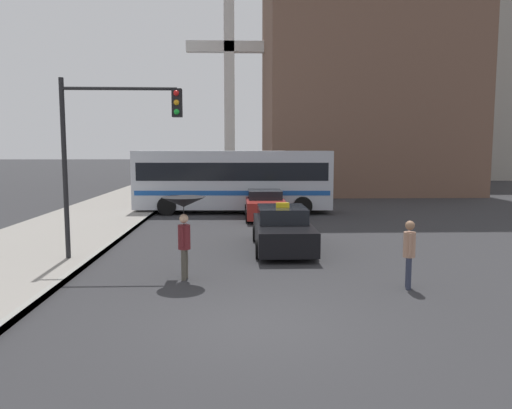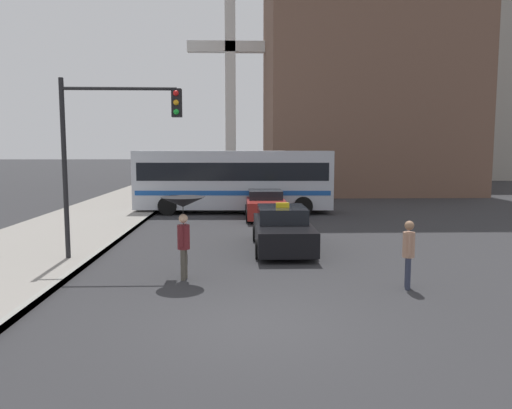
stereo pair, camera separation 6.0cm
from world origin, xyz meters
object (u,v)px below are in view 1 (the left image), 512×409
at_px(taxi, 282,229).
at_px(sedan_red, 265,205).
at_px(pedestrian_with_umbrella, 184,212).
at_px(city_bus, 233,178).
at_px(pedestrian_man, 409,249).
at_px(monument_cross, 229,77).
at_px(traffic_light, 112,136).

relative_size(taxi, sedan_red, 1.14).
relative_size(sedan_red, pedestrian_with_umbrella, 1.95).
relative_size(city_bus, pedestrian_with_umbrella, 4.79).
height_order(taxi, pedestrian_with_umbrella, pedestrian_with_umbrella).
relative_size(city_bus, pedestrian_man, 6.20).
bearing_deg(pedestrian_man, pedestrian_with_umbrella, -86.91).
distance_m(taxi, pedestrian_man, 5.58).
bearing_deg(monument_cross, traffic_light, -95.46).
relative_size(taxi, pedestrian_with_umbrella, 2.21).
bearing_deg(taxi, pedestrian_with_umbrella, 53.36).
relative_size(taxi, pedestrian_man, 2.86).
xyz_separation_m(sedan_red, pedestrian_with_umbrella, (-2.68, -11.18, 1.11)).
bearing_deg(sedan_red, monument_cross, -84.40).
height_order(sedan_red, pedestrian_man, pedestrian_man).
distance_m(sedan_red, city_bus, 3.08).
height_order(sedan_red, pedestrian_with_umbrella, pedestrian_with_umbrella).
distance_m(pedestrian_with_umbrella, traffic_light, 3.53).
relative_size(sedan_red, city_bus, 0.41).
bearing_deg(monument_cross, taxi, -85.46).
bearing_deg(pedestrian_with_umbrella, city_bus, 4.04).
distance_m(pedestrian_man, monument_cross, 34.37).
bearing_deg(city_bus, monument_cross, -176.42).
bearing_deg(sedan_red, taxi, 91.53).
xyz_separation_m(sedan_red, pedestrian_man, (2.81, -12.24, 0.32)).
distance_m(sedan_red, pedestrian_man, 12.56).
relative_size(sedan_red, traffic_light, 0.78).
distance_m(pedestrian_man, traffic_light, 8.71).
bearing_deg(pedestrian_man, taxi, -138.00).
height_order(pedestrian_with_umbrella, monument_cross, monument_cross).
bearing_deg(city_bus, pedestrian_man, 18.65).
relative_size(taxi, monument_cross, 0.28).
bearing_deg(traffic_light, monument_cross, 84.54).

